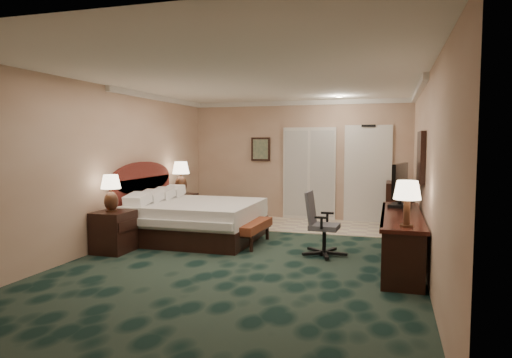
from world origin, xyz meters
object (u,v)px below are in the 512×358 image
(lamp_near, at_px, (111,193))
(minibar, at_px, (398,205))
(nightstand_near, at_px, (114,232))
(desk_chair, at_px, (324,224))
(bed, at_px, (197,220))
(lamp_far, at_px, (181,178))
(desk, at_px, (401,240))
(nightstand_far, at_px, (181,210))
(bed_bench, at_px, (251,233))
(tv, at_px, (400,185))

(lamp_near, relative_size, minibar, 0.63)
(nightstand_near, height_order, desk_chair, desk_chair)
(bed, height_order, lamp_far, lamp_far)
(minibar, bearing_deg, nightstand_near, -141.70)
(bed, distance_m, minibar, 4.15)
(bed, xyz_separation_m, desk, (3.53, -0.83, 0.03))
(nightstand_far, xyz_separation_m, minibar, (4.41, 1.04, 0.14))
(nightstand_near, bearing_deg, minibar, 38.30)
(bed, relative_size, desk_chair, 2.14)
(nightstand_near, distance_m, lamp_far, 2.59)
(nightstand_near, distance_m, lamp_near, 0.63)
(lamp_near, bearing_deg, nightstand_far, 89.65)
(nightstand_far, distance_m, lamp_far, 0.68)
(minibar, bearing_deg, lamp_near, -141.54)
(lamp_near, bearing_deg, bed_bench, 30.53)
(lamp_near, bearing_deg, lamp_far, 90.10)
(desk, bearing_deg, minibar, 89.99)
(nightstand_far, bearing_deg, minibar, 13.22)
(bed, xyz_separation_m, nightstand_far, (-0.88, 1.15, -0.00))
(nightstand_near, xyz_separation_m, lamp_near, (-0.01, -0.03, 0.63))
(desk, distance_m, desk_chair, 1.17)
(bed_bench, distance_m, tv, 2.59)
(nightstand_near, bearing_deg, desk, 6.14)
(bed, distance_m, tv, 3.59)
(nightstand_far, xyz_separation_m, desk_chair, (3.28, -1.72, 0.16))
(desk_chair, bearing_deg, nightstand_far, 155.30)
(nightstand_near, distance_m, tv, 4.61)
(lamp_far, relative_size, desk_chair, 0.68)
(nightstand_near, relative_size, lamp_near, 1.11)
(tv, relative_size, minibar, 0.93)
(bed, xyz_separation_m, bed_bench, (1.08, -0.17, -0.14))
(nightstand_far, relative_size, desk_chair, 0.67)
(nightstand_far, bearing_deg, tv, -16.19)
(lamp_near, distance_m, desk, 4.49)
(tv, height_order, desk_chair, tv)
(lamp_near, xyz_separation_m, desk, (4.43, 0.50, -0.58))
(lamp_far, relative_size, tv, 0.77)
(desk, distance_m, tv, 1.00)
(nightstand_near, bearing_deg, lamp_near, -110.06)
(tv, bearing_deg, lamp_near, -151.49)
(desk, distance_m, minibar, 3.02)
(lamp_near, xyz_separation_m, minibar, (4.43, 3.52, -0.48))
(nightstand_far, bearing_deg, lamp_near, -90.35)
(desk, bearing_deg, nightstand_near, -173.86)
(nightstand_near, xyz_separation_m, minibar, (4.42, 3.49, 0.14))
(nightstand_near, height_order, desk, desk)
(nightstand_near, xyz_separation_m, tv, (4.39, 1.18, 0.76))
(bed, relative_size, nightstand_near, 3.24)
(bed, xyz_separation_m, lamp_far, (-0.90, 1.20, 0.67))
(lamp_far, bearing_deg, desk, -24.55)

